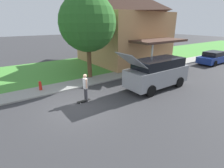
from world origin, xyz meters
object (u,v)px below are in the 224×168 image
at_px(skateboarder, 85,86).
at_px(skateboard, 84,101).
at_px(suv_parked, 157,73).
at_px(car_down_street, 214,58).
at_px(fire_hydrant, 40,86).
at_px(lawn_tree_near, 88,23).

distance_m(skateboarder, skateboard, 0.89).
distance_m(suv_parked, car_down_street, 11.60).
relative_size(suv_parked, fire_hydrant, 8.87).
xyz_separation_m(car_down_street, fire_hydrant, (-2.61, -18.52, -0.28)).
bearing_deg(fire_hydrant, skateboarder, 29.17).
xyz_separation_m(suv_parked, skateboard, (-0.85, -5.40, -1.07)).
bearing_deg(lawn_tree_near, car_down_street, 76.95).
height_order(lawn_tree_near, skateboarder, lawn_tree_near).
xyz_separation_m(suv_parked, fire_hydrant, (-4.17, -7.03, -0.74)).
relative_size(lawn_tree_near, fire_hydrant, 10.57).
bearing_deg(car_down_street, skateboarder, -87.77).
bearing_deg(lawn_tree_near, skateboarder, -31.41).
height_order(lawn_tree_near, suv_parked, lawn_tree_near).
distance_m(lawn_tree_near, skateboarder, 5.82).
bearing_deg(car_down_street, skateboard, -87.60).
height_order(skateboard, fire_hydrant, fire_hydrant).
height_order(suv_parked, skateboarder, suv_parked).
height_order(skateboarder, fire_hydrant, skateboarder).
bearing_deg(lawn_tree_near, fire_hydrant, -80.69).
bearing_deg(skateboard, car_down_street, 92.40).
height_order(lawn_tree_near, skateboard, lawn_tree_near).
height_order(suv_parked, skateboard, suv_parked).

